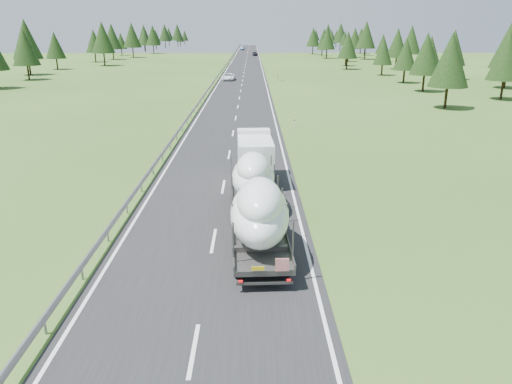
{
  "coord_description": "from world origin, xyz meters",
  "views": [
    {
      "loc": [
        1.97,
        -23.13,
        10.22
      ],
      "look_at": [
        2.16,
        2.27,
        1.85
      ],
      "focal_mm": 35.0,
      "sensor_mm": 36.0,
      "label": 1
    }
  ],
  "objects_px": {
    "distant_car_dark": "(255,54)",
    "distant_car_blue": "(242,48)",
    "highway_sign": "(278,72)",
    "distant_van": "(229,77)",
    "boat_truck": "(256,185)"
  },
  "relations": [
    {
      "from": "boat_truck",
      "to": "distant_car_blue",
      "type": "bearing_deg",
      "value": 91.24
    },
    {
      "from": "highway_sign",
      "to": "distant_van",
      "type": "bearing_deg",
      "value": 173.27
    },
    {
      "from": "highway_sign",
      "to": "boat_truck",
      "type": "height_order",
      "value": "boat_truck"
    },
    {
      "from": "highway_sign",
      "to": "distant_car_dark",
      "type": "relative_size",
      "value": 0.57
    },
    {
      "from": "distant_car_dark",
      "to": "distant_car_blue",
      "type": "xyz_separation_m",
      "value": [
        -5.77,
        51.99,
        0.03
      ]
    },
    {
      "from": "distant_car_dark",
      "to": "highway_sign",
      "type": "bearing_deg",
      "value": -91.0
    },
    {
      "from": "distant_van",
      "to": "highway_sign",
      "type": "bearing_deg",
      "value": -3.91
    },
    {
      "from": "highway_sign",
      "to": "distant_car_blue",
      "type": "xyz_separation_m",
      "value": [
        -9.91,
        148.68,
        -1.01
      ]
    },
    {
      "from": "distant_car_blue",
      "to": "distant_van",
      "type": "bearing_deg",
      "value": -86.71
    },
    {
      "from": "distant_car_dark",
      "to": "distant_car_blue",
      "type": "relative_size",
      "value": 0.93
    },
    {
      "from": "distant_car_dark",
      "to": "distant_car_blue",
      "type": "height_order",
      "value": "distant_car_blue"
    },
    {
      "from": "distant_car_dark",
      "to": "distant_van",
      "type": "bearing_deg",
      "value": -96.96
    },
    {
      "from": "highway_sign",
      "to": "boat_truck",
      "type": "relative_size",
      "value": 0.14
    },
    {
      "from": "distant_van",
      "to": "distant_car_dark",
      "type": "xyz_separation_m",
      "value": [
        5.86,
        95.51,
        0.08
      ]
    },
    {
      "from": "distant_van",
      "to": "distant_car_blue",
      "type": "height_order",
      "value": "distant_car_blue"
    }
  ]
}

